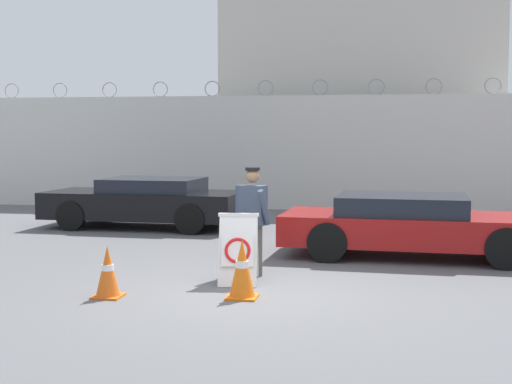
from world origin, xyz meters
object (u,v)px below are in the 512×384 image
(traffic_cone_near, at_px, (242,269))
(security_guard, at_px, (252,216))
(parked_car_front_coupe, at_px, (146,202))
(traffic_cone_mid, at_px, (108,272))
(parked_car_rear_sedan, at_px, (412,225))
(barricade_sign, at_px, (238,248))

(traffic_cone_near, bearing_deg, security_guard, 94.53)
(traffic_cone_near, xyz_separation_m, parked_car_front_coupe, (-3.60, 6.76, 0.22))
(security_guard, distance_m, parked_car_front_coupe, 6.29)
(traffic_cone_mid, bearing_deg, security_guard, 46.39)
(traffic_cone_near, distance_m, parked_car_front_coupe, 7.66)
(security_guard, height_order, parked_car_rear_sedan, security_guard)
(barricade_sign, relative_size, security_guard, 0.62)
(barricade_sign, height_order, traffic_cone_near, barricade_sign)
(barricade_sign, bearing_deg, parked_car_front_coupe, 113.43)
(traffic_cone_near, bearing_deg, traffic_cone_mid, -171.92)
(barricade_sign, relative_size, parked_car_front_coupe, 0.22)
(security_guard, bearing_deg, traffic_cone_mid, -114.19)
(parked_car_front_coupe, bearing_deg, traffic_cone_mid, 107.17)
(barricade_sign, height_order, security_guard, security_guard)
(security_guard, bearing_deg, parked_car_rear_sedan, 59.34)
(security_guard, xyz_separation_m, traffic_cone_mid, (-1.70, -1.78, -0.59))
(barricade_sign, xyz_separation_m, security_guard, (0.11, 0.57, 0.43))
(traffic_cone_near, xyz_separation_m, traffic_cone_mid, (-1.82, -0.26, -0.05))
(security_guard, relative_size, parked_car_rear_sedan, 0.35)
(traffic_cone_mid, relative_size, parked_car_rear_sedan, 0.15)
(traffic_cone_mid, height_order, parked_car_rear_sedan, parked_car_rear_sedan)
(traffic_cone_near, xyz_separation_m, parked_car_rear_sedan, (2.44, 3.67, 0.19))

